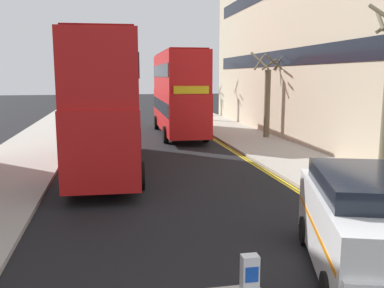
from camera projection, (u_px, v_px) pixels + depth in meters
sidewalk_right at (293, 159)px, 20.26m from camera, size 4.00×80.00×0.14m
sidewalk_left at (10, 170)px, 17.82m from camera, size 4.00×80.00×0.14m
kerb_line_outer at (267, 171)px, 17.94m from camera, size 0.10×56.00×0.01m
kerb_line_inner at (264, 171)px, 17.91m from camera, size 0.10×56.00×0.01m
double_decker_bus_away at (108, 101)px, 17.68m from camera, size 3.15×10.90×5.64m
double_decker_bus_oncoming at (178, 91)px, 28.39m from camera, size 2.97×10.86×5.64m
taxi_minivan at (363, 227)px, 8.39m from camera, size 3.28×5.16×2.12m
street_tree_near at (267, 97)px, 26.59m from camera, size 1.99×2.02×5.45m
street_tree_far at (190, 90)px, 42.46m from camera, size 1.76×1.66×5.31m
street_tree_distant at (202, 91)px, 37.03m from camera, size 1.61×1.61×5.56m
townhouse_terrace_right at (342, 35)px, 28.29m from camera, size 10.08×28.00×13.63m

